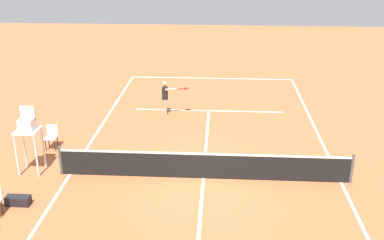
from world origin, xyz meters
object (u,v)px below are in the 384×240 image
at_px(umpire_chair, 27,130).
at_px(equipment_bag, 18,201).
at_px(tennis_ball, 180,119).
at_px(player_serving, 166,95).
at_px(courtside_chair_mid, 51,136).

distance_m(umpire_chair, equipment_bag, 2.70).
height_order(tennis_ball, umpire_chair, umpire_chair).
bearing_deg(equipment_bag, player_serving, -114.37).
relative_size(umpire_chair, courtside_chair_mid, 2.54).
distance_m(courtside_chair_mid, equipment_bag, 4.22).
relative_size(tennis_ball, courtside_chair_mid, 0.07).
bearing_deg(equipment_bag, courtside_chair_mid, -85.10).
height_order(player_serving, equipment_bag, player_serving).
xyz_separation_m(tennis_ball, courtside_chair_mid, (4.76, 3.39, 0.50)).
bearing_deg(umpire_chair, equipment_bag, 100.23).
relative_size(player_serving, equipment_bag, 2.13).
bearing_deg(equipment_bag, tennis_ball, -120.15).
height_order(courtside_chair_mid, equipment_bag, courtside_chair_mid).
bearing_deg(tennis_ball, player_serving, -43.39).
bearing_deg(tennis_ball, umpire_chair, 48.01).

